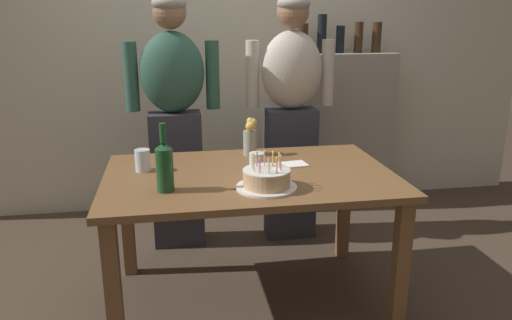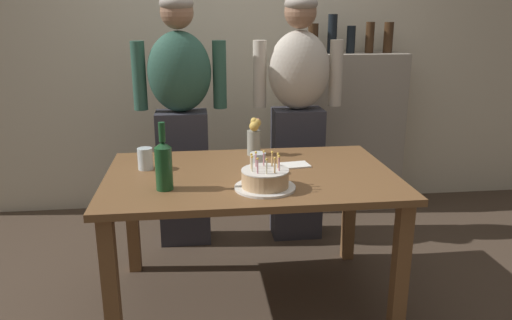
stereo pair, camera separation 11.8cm
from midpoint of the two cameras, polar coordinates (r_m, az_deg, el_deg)
name	(u,v)px [view 1 (the left image)]	position (r m, az deg, el deg)	size (l,w,h in m)	color
ground_plane	(250,298)	(2.91, -1.89, -15.54)	(10.00, 10.00, 0.00)	#47382B
back_wall	(218,46)	(4.02, -5.21, 12.94)	(5.20, 0.10, 2.60)	beige
dining_table	(250,191)	(2.63, -2.02, -3.56)	(1.50, 0.96, 0.74)	brown
birthday_cake	(267,180)	(2.36, -0.22, -2.26)	(0.29, 0.29, 0.17)	white
water_glass_near	(143,160)	(2.70, -14.11, -0.04)	(0.08, 0.08, 0.12)	silver
water_glass_far	(257,163)	(2.58, -1.19, -0.38)	(0.08, 0.08, 0.11)	silver
wine_bottle	(165,165)	(2.35, -11.87, -0.62)	(0.08, 0.08, 0.32)	#194723
napkin_stack	(293,164)	(2.73, 3.03, -0.52)	(0.15, 0.11, 0.01)	white
flower_vase	(250,137)	(2.91, -1.81, 2.68)	(0.08, 0.09, 0.22)	#999E93
person_man_bearded	(174,119)	(3.33, -10.35, 4.61)	(0.61, 0.27, 1.66)	#33333D
person_woman_cardigan	(291,115)	(3.41, 3.02, 5.13)	(0.61, 0.27, 1.66)	#33333D
shelf_cabinet	(336,130)	(4.08, 8.33, 3.47)	(0.87, 0.30, 1.54)	#9E9384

